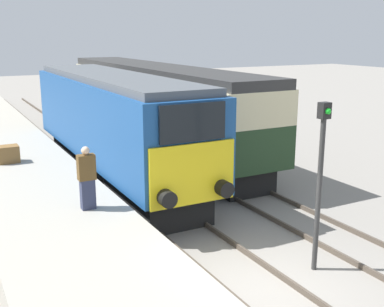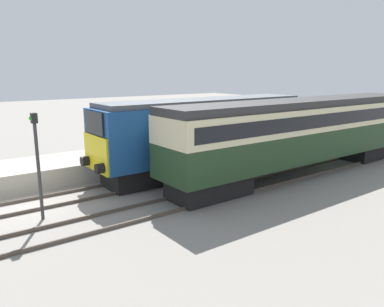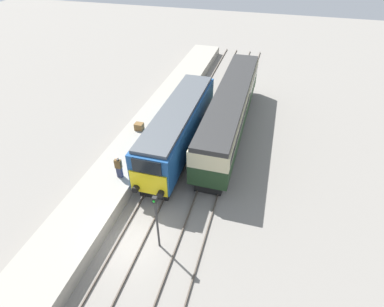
{
  "view_description": "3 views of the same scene",
  "coord_description": "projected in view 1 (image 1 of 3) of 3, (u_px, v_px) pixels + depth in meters",
  "views": [
    {
      "loc": [
        -5.73,
        -7.53,
        5.4
      ],
      "look_at": [
        0.0,
        3.17,
        2.37
      ],
      "focal_mm": 45.0,
      "sensor_mm": 36.0,
      "label": 1
    },
    {
      "loc": [
        15.55,
        -3.09,
        5.37
      ],
      "look_at": [
        1.7,
        7.17,
        1.6
      ],
      "focal_mm": 35.0,
      "sensor_mm": 36.0,
      "label": 2
    },
    {
      "loc": [
        6.35,
        -9.35,
        14.75
      ],
      "look_at": [
        1.7,
        7.17,
        1.6
      ],
      "focal_mm": 28.0,
      "sensor_mm": 36.0,
      "label": 3
    }
  ],
  "objects": [
    {
      "name": "passenger_carriage",
      "position": [
        154.0,
        99.0,
        22.72
      ],
      "size": [
        2.75,
        17.25,
        3.99
      ],
      "color": "black",
      "rests_on": "ground_plane"
    },
    {
      "name": "platform_left",
      "position": [
        32.0,
        189.0,
        15.58
      ],
      "size": [
        3.5,
        50.0,
        0.99
      ],
      "color": "#9E998C",
      "rests_on": "ground_plane"
    },
    {
      "name": "locomotive",
      "position": [
        113.0,
        122.0,
        17.86
      ],
      "size": [
        2.7,
        12.91,
        3.99
      ],
      "color": "black",
      "rests_on": "ground_plane"
    },
    {
      "name": "person_on_platform",
      "position": [
        87.0,
        178.0,
        12.27
      ],
      "size": [
        0.44,
        0.26,
        1.65
      ],
      "color": "#2D334C",
      "rests_on": "platform_left"
    },
    {
      "name": "luggage_crate",
      "position": [
        8.0,
        154.0,
        16.87
      ],
      "size": [
        0.7,
        0.56,
        0.6
      ],
      "color": "brown",
      "rests_on": "platform_left"
    },
    {
      "name": "ground_plane",
      "position": [
        261.0,
        291.0,
        10.37
      ],
      "size": [
        120.0,
        120.0,
        0.0
      ],
      "primitive_type": "plane",
      "color": "gray"
    },
    {
      "name": "rails_near_track",
      "position": [
        164.0,
        214.0,
        14.63
      ],
      "size": [
        1.51,
        60.0,
        0.14
      ],
      "color": "#4C4238",
      "rests_on": "ground_plane"
    },
    {
      "name": "rails_far_track",
      "position": [
        255.0,
        197.0,
        16.19
      ],
      "size": [
        1.5,
        60.0,
        0.14
      ],
      "color": "#4C4238",
      "rests_on": "ground_plane"
    },
    {
      "name": "signal_post",
      "position": [
        320.0,
        174.0,
        10.78
      ],
      "size": [
        0.24,
        0.28,
        3.96
      ],
      "color": "#333333",
      "rests_on": "ground_plane"
    }
  ]
}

